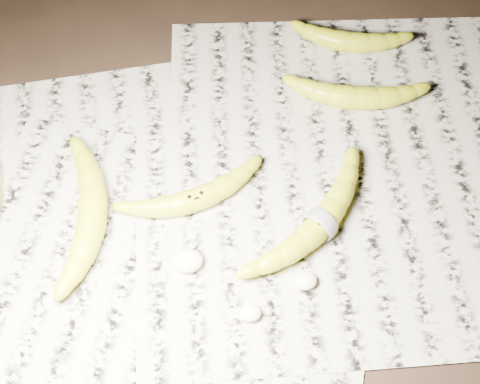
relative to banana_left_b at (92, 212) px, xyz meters
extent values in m
plane|color=black|center=(0.23, -0.02, -0.03)|extent=(3.00, 3.00, 0.00)
cube|color=#ACA694|center=(0.20, 0.01, -0.02)|extent=(0.90, 0.70, 0.01)
torus|color=white|center=(0.31, -0.07, 0.00)|extent=(0.03, 0.04, 0.05)
ellipsoid|color=#FFF7C5|center=(0.12, -0.09, -0.01)|extent=(0.04, 0.03, 0.02)
ellipsoid|color=#FFF7C5|center=(0.19, -0.17, -0.01)|extent=(0.03, 0.02, 0.02)
ellipsoid|color=#FFF7C5|center=(0.27, -0.14, -0.01)|extent=(0.03, 0.03, 0.02)
camera|label=1|loc=(0.12, -0.48, 0.80)|focal=50.00mm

